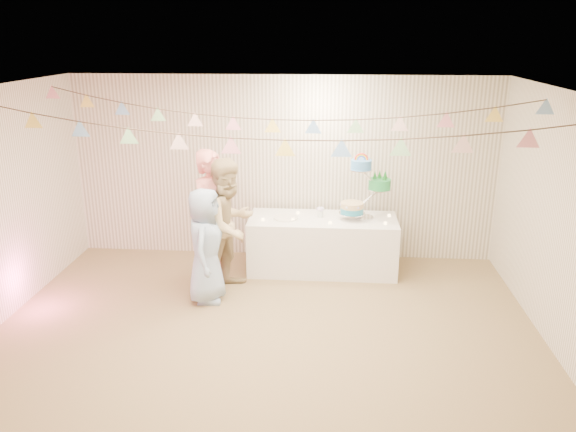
# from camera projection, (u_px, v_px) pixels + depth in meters

# --- Properties ---
(floor) EXTENTS (6.00, 6.00, 0.00)m
(floor) POSITION_uv_depth(u_px,v_px,m) (264.00, 341.00, 5.99)
(floor) COLOR brown
(floor) RESTS_ON ground
(ceiling) EXTENTS (6.00, 6.00, 0.00)m
(ceiling) POSITION_uv_depth(u_px,v_px,m) (260.00, 93.00, 5.19)
(ceiling) COLOR white
(ceiling) RESTS_ON ground
(back_wall) EXTENTS (6.00, 6.00, 0.00)m
(back_wall) POSITION_uv_depth(u_px,v_px,m) (283.00, 169.00, 7.96)
(back_wall) COLOR silver
(back_wall) RESTS_ON ground
(front_wall) EXTENTS (6.00, 6.00, 0.00)m
(front_wall) POSITION_uv_depth(u_px,v_px,m) (209.00, 368.00, 3.22)
(front_wall) COLOR silver
(front_wall) RESTS_ON ground
(right_wall) EXTENTS (5.00, 5.00, 0.00)m
(right_wall) POSITION_uv_depth(u_px,v_px,m) (573.00, 234.00, 5.37)
(right_wall) COLOR silver
(right_wall) RESTS_ON ground
(table) EXTENTS (2.00, 0.80, 0.75)m
(table) POSITION_uv_depth(u_px,v_px,m) (322.00, 244.00, 7.69)
(table) COLOR white
(table) RESTS_ON floor
(cake_stand) EXTENTS (0.75, 0.44, 0.83)m
(cake_stand) POSITION_uv_depth(u_px,v_px,m) (365.00, 188.00, 7.45)
(cake_stand) COLOR silver
(cake_stand) RESTS_ON table
(cake_bottom) EXTENTS (0.31, 0.31, 0.15)m
(cake_bottom) POSITION_uv_depth(u_px,v_px,m) (353.00, 213.00, 7.51)
(cake_bottom) COLOR teal
(cake_bottom) RESTS_ON cake_stand
(cake_middle) EXTENTS (0.27, 0.27, 0.22)m
(cake_middle) POSITION_uv_depth(u_px,v_px,m) (378.00, 191.00, 7.54)
(cake_middle) COLOR #1E8D43
(cake_middle) RESTS_ON cake_stand
(cake_top_tier) EXTENTS (0.25, 0.25, 0.19)m
(cake_top_tier) POSITION_uv_depth(u_px,v_px,m) (361.00, 173.00, 7.36)
(cake_top_tier) COLOR #438AD4
(cake_top_tier) RESTS_ON cake_stand
(platter) EXTENTS (0.33, 0.33, 0.02)m
(platter) POSITION_uv_depth(u_px,v_px,m) (286.00, 218.00, 7.56)
(platter) COLOR white
(platter) RESTS_ON table
(posy) EXTENTS (0.12, 0.12, 0.14)m
(posy) POSITION_uv_depth(u_px,v_px,m) (320.00, 212.00, 7.60)
(posy) COLOR white
(posy) RESTS_ON table
(person_adult_a) EXTENTS (0.71, 0.77, 1.77)m
(person_adult_a) POSITION_uv_depth(u_px,v_px,m) (213.00, 218.00, 7.15)
(person_adult_a) COLOR #E57E77
(person_adult_a) RESTS_ON floor
(person_adult_b) EXTENTS (0.98, 1.04, 1.71)m
(person_adult_b) POSITION_uv_depth(u_px,v_px,m) (229.00, 225.00, 6.98)
(person_adult_b) COLOR tan
(person_adult_b) RESTS_ON floor
(person_child) EXTENTS (0.46, 0.70, 1.42)m
(person_child) POSITION_uv_depth(u_px,v_px,m) (206.00, 245.00, 6.72)
(person_child) COLOR #8EA9CA
(person_child) RESTS_ON floor
(bunting_back) EXTENTS (5.60, 1.10, 0.40)m
(bunting_back) POSITION_uv_depth(u_px,v_px,m) (272.00, 106.00, 6.31)
(bunting_back) COLOR pink
(bunting_back) RESTS_ON ceiling
(bunting_front) EXTENTS (5.60, 0.90, 0.36)m
(bunting_front) POSITION_uv_depth(u_px,v_px,m) (257.00, 127.00, 5.08)
(bunting_front) COLOR #72A5E5
(bunting_front) RESTS_ON ceiling
(tealight_0) EXTENTS (0.04, 0.04, 0.03)m
(tealight_0) POSITION_uv_depth(u_px,v_px,m) (263.00, 219.00, 7.49)
(tealight_0) COLOR #FFD88C
(tealight_0) RESTS_ON table
(tealight_1) EXTENTS (0.04, 0.04, 0.03)m
(tealight_1) POSITION_uv_depth(u_px,v_px,m) (298.00, 213.00, 7.77)
(tealight_1) COLOR #FFD88C
(tealight_1) RESTS_ON table
(tealight_2) EXTENTS (0.04, 0.04, 0.03)m
(tealight_2) POSITION_uv_depth(u_px,v_px,m) (330.00, 223.00, 7.35)
(tealight_2) COLOR #FFD88C
(tealight_2) RESTS_ON table
(tealight_3) EXTENTS (0.04, 0.04, 0.03)m
(tealight_3) POSITION_uv_depth(u_px,v_px,m) (349.00, 213.00, 7.75)
(tealight_3) COLOR #FFD88C
(tealight_3) RESTS_ON table
(tealight_4) EXTENTS (0.04, 0.04, 0.03)m
(tealight_4) POSITION_uv_depth(u_px,v_px,m) (385.00, 223.00, 7.34)
(tealight_4) COLOR #FFD88C
(tealight_4) RESTS_ON table
(tealight_5) EXTENTS (0.04, 0.04, 0.03)m
(tealight_5) POSITION_uv_depth(u_px,v_px,m) (389.00, 215.00, 7.65)
(tealight_5) COLOR #FFD88C
(tealight_5) RESTS_ON table
(tealight_6) EXTENTS (0.04, 0.04, 0.03)m
(tealight_6) POSITION_uv_depth(u_px,v_px,m) (293.00, 220.00, 7.46)
(tealight_6) COLOR #FFD88C
(tealight_6) RESTS_ON table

